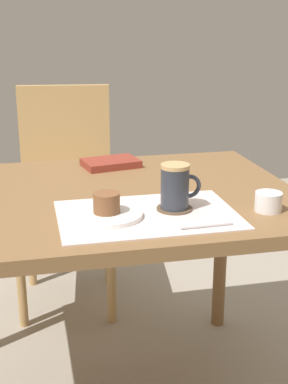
{
  "coord_description": "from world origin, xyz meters",
  "views": [
    {
      "loc": [
        -0.24,
        -1.44,
        1.17
      ],
      "look_at": [
        0.05,
        -0.16,
        0.75
      ],
      "focal_mm": 50.0,
      "sensor_mm": 36.0,
      "label": 1
    }
  ],
  "objects_px": {
    "wooden_chair": "(66,186)",
    "pastry": "(107,203)",
    "pastry_plate": "(107,215)",
    "coffee_mug": "(176,186)",
    "dining_table": "(116,219)",
    "small_book": "(111,163)",
    "sugar_bowl": "(268,202)"
  },
  "relations": [
    {
      "from": "dining_table",
      "to": "small_book",
      "type": "relative_size",
      "value": 5.79
    },
    {
      "from": "pastry_plate",
      "to": "coffee_mug",
      "type": "bearing_deg",
      "value": 5.15
    },
    {
      "from": "dining_table",
      "to": "coffee_mug",
      "type": "bearing_deg",
      "value": -56.02
    },
    {
      "from": "wooden_chair",
      "to": "pastry",
      "type": "relative_size",
      "value": 13.69
    },
    {
      "from": "pastry_plate",
      "to": "small_book",
      "type": "relative_size",
      "value": 1.0
    },
    {
      "from": "sugar_bowl",
      "to": "dining_table",
      "type": "bearing_deg",
      "value": 146.47
    },
    {
      "from": "pastry",
      "to": "sugar_bowl",
      "type": "relative_size",
      "value": 0.95
    },
    {
      "from": "wooden_chair",
      "to": "dining_table",
      "type": "bearing_deg",
      "value": 104.18
    },
    {
      "from": "coffee_mug",
      "to": "sugar_bowl",
      "type": "height_order",
      "value": "coffee_mug"
    },
    {
      "from": "coffee_mug",
      "to": "sugar_bowl",
      "type": "distance_m",
      "value": 0.24
    },
    {
      "from": "pastry_plate",
      "to": "small_book",
      "type": "bearing_deg",
      "value": 79.68
    },
    {
      "from": "sugar_bowl",
      "to": "pastry_plate",
      "type": "bearing_deg",
      "value": 175.06
    },
    {
      "from": "pastry_plate",
      "to": "pastry",
      "type": "bearing_deg",
      "value": 0.0
    },
    {
      "from": "coffee_mug",
      "to": "sugar_bowl",
      "type": "xyz_separation_m",
      "value": [
        0.23,
        -0.05,
        -0.04
      ]
    },
    {
      "from": "pastry",
      "to": "coffee_mug",
      "type": "xyz_separation_m",
      "value": [
        0.18,
        0.02,
        0.03
      ]
    },
    {
      "from": "pastry",
      "to": "coffee_mug",
      "type": "distance_m",
      "value": 0.18
    },
    {
      "from": "wooden_chair",
      "to": "coffee_mug",
      "type": "relative_size",
      "value": 7.87
    },
    {
      "from": "pastry_plate",
      "to": "sugar_bowl",
      "type": "height_order",
      "value": "sugar_bowl"
    },
    {
      "from": "dining_table",
      "to": "coffee_mug",
      "type": "distance_m",
      "value": 0.27
    },
    {
      "from": "dining_table",
      "to": "small_book",
      "type": "distance_m",
      "value": 0.3
    },
    {
      "from": "pastry",
      "to": "sugar_bowl",
      "type": "bearing_deg",
      "value": -4.94
    },
    {
      "from": "small_book",
      "to": "wooden_chair",
      "type": "bearing_deg",
      "value": 94.03
    },
    {
      "from": "pastry",
      "to": "small_book",
      "type": "relative_size",
      "value": 0.37
    },
    {
      "from": "wooden_chair",
      "to": "small_book",
      "type": "xyz_separation_m",
      "value": [
        0.12,
        -0.45,
        0.21
      ]
    },
    {
      "from": "pastry_plate",
      "to": "sugar_bowl",
      "type": "bearing_deg",
      "value": -4.94
    },
    {
      "from": "dining_table",
      "to": "pastry_plate",
      "type": "height_order",
      "value": "pastry_plate"
    },
    {
      "from": "wooden_chair",
      "to": "pastry_plate",
      "type": "height_order",
      "value": "wooden_chair"
    },
    {
      "from": "pastry_plate",
      "to": "small_book",
      "type": "distance_m",
      "value": 0.49
    },
    {
      "from": "dining_table",
      "to": "sugar_bowl",
      "type": "relative_size",
      "value": 14.9
    },
    {
      "from": "coffee_mug",
      "to": "small_book",
      "type": "bearing_deg",
      "value": 101.23
    },
    {
      "from": "dining_table",
      "to": "pastry",
      "type": "xyz_separation_m",
      "value": [
        -0.06,
        -0.2,
        0.12
      ]
    },
    {
      "from": "pastry_plate",
      "to": "coffee_mug",
      "type": "relative_size",
      "value": 1.55
    }
  ]
}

